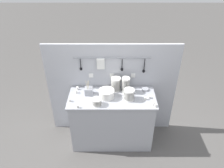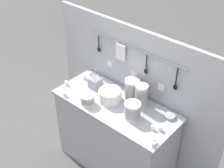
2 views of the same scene
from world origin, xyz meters
The scene contains 18 objects.
ground_plane centered at (0.00, 0.00, 0.00)m, with size 20.00×20.00×0.00m, color #514F4C.
counter centered at (0.00, 0.00, 0.47)m, with size 1.37×0.59×0.94m.
back_wall centered at (0.00, 0.33, 0.85)m, with size 2.17×0.08×1.70m.
bowl_stack_short_front centered at (0.26, -0.05, 1.03)m, with size 0.16×0.16×0.18m.
bowl_stack_wide_centre centered at (0.22, 0.15, 1.08)m, with size 0.13×0.13×0.26m.
bowl_stack_nested_right centered at (0.06, 0.20, 1.06)m, with size 0.16×0.16×0.23m.
bowl_stack_tall_left centered at (-0.22, -0.19, 1.00)m, with size 0.14×0.14×0.11m.
plate_stack centered at (-0.08, 0.01, 1.01)m, with size 0.24×0.24×0.13m.
steel_mixing_bowl centered at (0.54, 0.19, 0.96)m, with size 0.11×0.11×0.03m.
cutlery_caddy centered at (-0.37, 0.08, 1.01)m, with size 0.12×0.12×0.28m.
cup_edge_near centered at (-0.64, -0.11, 0.97)m, with size 0.04×0.04×0.05m.
cup_edge_far centered at (-0.50, -0.26, 0.97)m, with size 0.04×0.04×0.05m.
cup_beside_plates centered at (0.51, -0.06, 0.97)m, with size 0.04×0.04×0.05m.
cup_back_right centered at (0.64, -0.24, 0.97)m, with size 0.04×0.04×0.05m.
cup_centre centered at (0.57, -0.02, 0.97)m, with size 0.04×0.04×0.05m.
cup_by_caddy centered at (0.61, -0.19, 0.97)m, with size 0.04×0.04×0.05m.
cup_mid_row centered at (-0.57, 0.11, 0.97)m, with size 0.04×0.04×0.05m.
cup_front_left centered at (-0.57, 0.21, 0.97)m, with size 0.04×0.04×0.05m.
Camera 1 is at (-0.00, -2.71, 3.01)m, focal length 35.00 mm.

